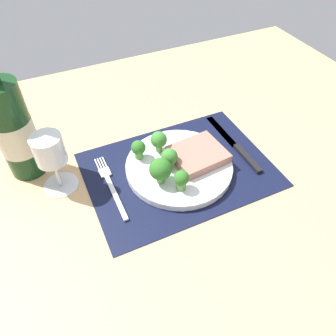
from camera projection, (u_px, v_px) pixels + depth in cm
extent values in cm
cube|color=tan|center=(179.00, 174.00, 75.52)|extent=(140.00, 110.00, 3.00)
cube|color=black|center=(179.00, 169.00, 74.33)|extent=(41.25, 30.03, 0.30)
cylinder|color=silver|center=(179.00, 166.00, 73.65)|extent=(24.07, 24.07, 1.60)
cube|color=#9E6B5B|center=(198.00, 154.00, 73.82)|extent=(12.43, 11.20, 2.09)
cylinder|color=#5B8942|center=(181.00, 185.00, 67.40)|extent=(1.98, 1.98, 1.86)
sphere|color=#2D6B23|center=(182.00, 178.00, 65.75)|extent=(3.22, 3.22, 3.22)
cylinder|color=#5B8942|center=(161.00, 179.00, 68.77)|extent=(1.65, 1.65, 1.78)
sphere|color=#2D6B23|center=(160.00, 169.00, 66.69)|extent=(4.72, 4.72, 4.72)
cylinder|color=#6B994C|center=(159.00, 148.00, 75.55)|extent=(1.55, 1.55, 1.73)
sphere|color=#387A2D|center=(159.00, 140.00, 73.77)|extent=(3.79, 3.79, 3.79)
cylinder|color=#6B994C|center=(169.00, 164.00, 71.87)|extent=(1.58, 1.58, 1.71)
sphere|color=#387A2D|center=(169.00, 156.00, 70.15)|extent=(3.60, 3.60, 3.60)
cylinder|color=#5B8942|center=(139.00, 155.00, 73.98)|extent=(1.89, 1.89, 1.63)
sphere|color=#2D6B23|center=(138.00, 148.00, 72.39)|extent=(3.28, 3.28, 3.28)
cube|color=silver|center=(116.00, 197.00, 68.20)|extent=(1.00, 13.00, 0.50)
cube|color=silver|center=(105.00, 172.00, 73.13)|extent=(2.40, 2.60, 0.40)
cube|color=silver|center=(97.00, 165.00, 74.82)|extent=(0.30, 3.60, 0.35)
cube|color=silver|center=(100.00, 164.00, 75.00)|extent=(0.30, 3.60, 0.35)
cube|color=silver|center=(102.00, 163.00, 75.17)|extent=(0.30, 3.60, 0.35)
cube|color=silver|center=(105.00, 162.00, 75.35)|extent=(0.30, 3.60, 0.35)
cube|color=black|center=(248.00, 158.00, 76.13)|extent=(1.40, 10.00, 0.80)
cube|color=silver|center=(222.00, 130.00, 83.58)|extent=(1.80, 13.00, 0.30)
cylinder|color=#143819|center=(14.00, 131.00, 66.84)|extent=(7.94, 7.94, 22.01)
cylinder|color=beige|center=(16.00, 135.00, 67.63)|extent=(8.10, 8.10, 7.70)
cylinder|color=silver|center=(61.00, 185.00, 71.04)|extent=(7.51, 7.51, 0.40)
cylinder|color=silver|center=(57.00, 173.00, 68.32)|extent=(0.80, 0.80, 7.17)
cylinder|color=silver|center=(49.00, 149.00, 63.55)|extent=(6.23, 6.23, 6.10)
cylinder|color=tan|center=(51.00, 157.00, 64.96)|extent=(5.48, 5.48, 2.19)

